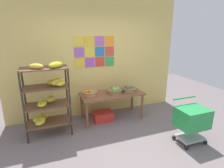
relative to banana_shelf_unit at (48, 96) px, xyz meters
The scene contains 9 objects.
ground 1.86m from the banana_shelf_unit, 44.33° to the right, with size 9.64×9.64×0.00m, color slate.
back_wall_with_art 1.51m from the banana_shelf_unit, 30.33° to the left, with size 4.30×0.07×2.94m.
banana_shelf_unit is the anchor object (origin of this frame).
display_table 1.47m from the banana_shelf_unit, ahead, with size 1.48×0.66×0.65m.
fruit_basket_right 1.85m from the banana_shelf_unit, ahead, with size 0.34×0.34×0.16m.
fruit_basket_back_left 1.49m from the banana_shelf_unit, ahead, with size 0.37×0.37×0.16m.
fruit_basket_back_right 0.93m from the banana_shelf_unit, 14.03° to the left, with size 0.33×0.33×0.15m.
produce_crate_under_table 1.41m from the banana_shelf_unit, ahead, with size 0.45×0.34×0.21m, color red.
shopping_cart 2.80m from the banana_shelf_unit, 26.79° to the right, with size 0.55×0.48×0.83m.
Camera 1 is at (-1.20, -2.47, 2.07)m, focal length 29.43 mm.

